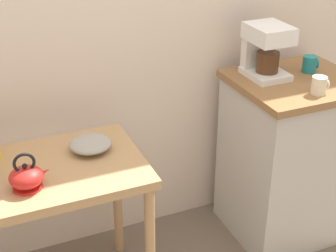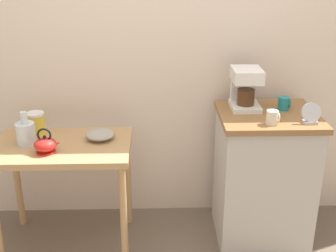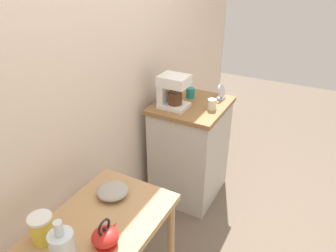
% 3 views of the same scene
% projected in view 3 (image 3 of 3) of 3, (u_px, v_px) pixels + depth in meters
% --- Properties ---
extents(ground_plane, '(8.00, 8.00, 0.00)m').
position_uv_depth(ground_plane, '(159.00, 235.00, 2.50)').
color(ground_plane, '#6B5B4C').
extents(back_wall, '(4.40, 0.10, 2.80)m').
position_uv_depth(back_wall, '(109.00, 49.00, 2.09)').
color(back_wall, beige).
rests_on(back_wall, ground_plane).
extents(wooden_table, '(0.84, 0.54, 0.72)m').
position_uv_depth(wooden_table, '(99.00, 240.00, 1.66)').
color(wooden_table, tan).
rests_on(wooden_table, ground_plane).
extents(kitchen_counter, '(0.61, 0.55, 0.89)m').
position_uv_depth(kitchen_counter, '(190.00, 150.00, 2.77)').
color(kitchen_counter, '#BCB7AD').
rests_on(kitchen_counter, ground_plane).
extents(bowl_stoneware, '(0.18, 0.18, 0.06)m').
position_uv_depth(bowl_stoneware, '(113.00, 191.00, 1.81)').
color(bowl_stoneware, '#9E998C').
rests_on(bowl_stoneware, wooden_table).
extents(teakettle, '(0.16, 0.13, 0.15)m').
position_uv_depth(teakettle, '(106.00, 236.00, 1.49)').
color(teakettle, red).
rests_on(teakettle, wooden_table).
extents(glass_carafe_vase, '(0.12, 0.12, 0.21)m').
position_uv_depth(glass_carafe_vase, '(62.00, 244.00, 1.42)').
color(glass_carafe_vase, silver).
rests_on(glass_carafe_vase, wooden_table).
extents(canister_enamel, '(0.11, 0.11, 0.15)m').
position_uv_depth(canister_enamel, '(42.00, 228.00, 1.51)').
color(canister_enamel, gold).
rests_on(canister_enamel, wooden_table).
extents(coffee_maker, '(0.18, 0.22, 0.26)m').
position_uv_depth(coffee_maker, '(172.00, 90.00, 2.44)').
color(coffee_maker, white).
rests_on(coffee_maker, kitchen_counter).
extents(mug_small_cream, '(0.08, 0.07, 0.08)m').
position_uv_depth(mug_small_cream, '(212.00, 104.00, 2.44)').
color(mug_small_cream, beige).
rests_on(mug_small_cream, kitchen_counter).
extents(mug_dark_teal, '(0.08, 0.07, 0.08)m').
position_uv_depth(mug_dark_teal, '(190.00, 93.00, 2.65)').
color(mug_dark_teal, teal).
rests_on(mug_dark_teal, kitchen_counter).
extents(table_clock, '(0.11, 0.06, 0.13)m').
position_uv_depth(table_clock, '(221.00, 93.00, 2.61)').
color(table_clock, '#B2B5BA').
rests_on(table_clock, kitchen_counter).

